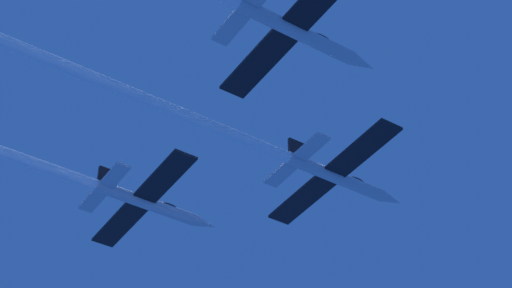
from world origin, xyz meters
TOP-DOWN VIEW (x-y plane):
  - jet_lead at (0.57, -11.19)m, footprint 19.12×46.31m
  - jet_left_wing at (-14.03, -22.21)m, footprint 19.12×39.41m

SIDE VIEW (x-z plane):
  - jet_lead at x=0.57m, z-range -2.30..0.87m
  - jet_left_wing at x=-14.03m, z-range -2.20..0.97m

